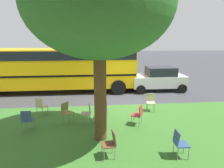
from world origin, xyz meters
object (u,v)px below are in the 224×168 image
Objects in this scene: chair_4 at (179,142)px; school_bus at (58,66)px; chair_2 at (41,105)px; chair_3 at (138,114)px; chair_1 at (67,111)px; chair_6 at (103,108)px; chair_7 at (111,142)px; chair_0 at (87,112)px; chair_8 at (151,101)px; chair_5 at (27,119)px; street_tree at (99,4)px; parked_car at (159,79)px.

school_bus is at bearing -58.59° from chair_4.
chair_2 is 4.62m from chair_3.
chair_1 is 1.00× the size of chair_2.
chair_7 is (-0.10, 3.01, 0.00)m from chair_6.
chair_0 is 1.00× the size of chair_7.
chair_6 is at bearing 18.20° from chair_8.
chair_2 is at bearing -94.60° from chair_5.
chair_0 is 1.00× the size of chair_2.
street_tree is 7.38× the size of chair_4.
chair_2 is at bearing -18.29° from chair_3.
chair_5 is (4.51, 0.14, 0.00)m from chair_3.
chair_5 is at bearing -23.23° from chair_4.
chair_3 is at bearing 63.88° from parked_car.
chair_6 is (-3.04, -0.94, 0.00)m from chair_5.
chair_4 is (-2.91, 2.79, 0.00)m from chair_0.
chair_4 and chair_7 have the same top height.
street_tree is 5.14m from chair_5.
chair_3 is at bearing 126.21° from school_bus.
chair_3 is 2.52m from chair_4.
chair_1 is 1.62m from chair_6.
chair_0 is at bearing 166.59° from chair_1.
chair_6 is at bearing -55.13° from chair_4.
chair_5 is 9.05m from parked_car.
chair_4 is at bearing 156.77° from chair_5.
chair_4 is 9.74m from school_bus.
chair_0 is 2.19m from chair_3.
parked_car is at bearing -150.74° from chair_2.
school_bus is (4.28, -5.84, 1.24)m from chair_3.
chair_7 is (-1.70, 2.82, 0.00)m from chair_1.
school_bus is at bearing -92.26° from chair_5.
chair_1 is at bearing 102.93° from school_bus.
chair_2 is at bearing -36.82° from chair_4.
chair_2 is (2.75, -2.46, -4.17)m from street_tree.
street_tree is at bearing 56.22° from parked_car.
chair_1 and chair_3 have the same top height.
chair_1 is 4.20m from chair_8.
street_tree is 4.70m from chair_1.
chair_2 is at bearing -32.63° from chair_1.
chair_3 is 4.52m from chair_5.
street_tree reaches higher than chair_6.
chair_4 is (-2.39, 1.39, -4.17)m from street_tree.
chair_1 is at bearing -13.41° from chair_0.
chair_8 is 4.13m from parked_car.
parked_car is at bearing -140.14° from chair_1.
chair_3 and chair_4 have the same top height.
chair_5 is 5.79m from chair_8.
chair_3 and chair_6 have the same top height.
chair_8 is at bearing -158.88° from chair_0.
chair_3 is at bearing 168.76° from chair_1.
chair_3 is 1.00× the size of chair_6.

